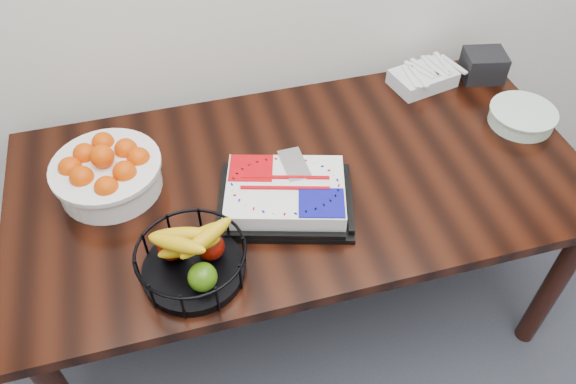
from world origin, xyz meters
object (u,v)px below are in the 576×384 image
object	(u,v)px
cake_tray	(285,195)
tangerine_bowl	(106,167)
napkin_box	(483,65)
fruit_basket	(192,259)
plate_stack	(522,117)
table	(301,193)

from	to	relation	value
cake_tray	tangerine_bowl	bearing A→B (deg)	157.74
cake_tray	tangerine_bowl	xyz separation A→B (m)	(-0.50, 0.20, 0.05)
cake_tray	tangerine_bowl	size ratio (longest dim) A/B	1.42
tangerine_bowl	napkin_box	size ratio (longest dim) A/B	2.26
cake_tray	napkin_box	xyz separation A→B (m)	(0.88, 0.43, 0.01)
cake_tray	napkin_box	world-z (taller)	napkin_box
fruit_basket	napkin_box	bearing A→B (deg)	27.20
plate_stack	napkin_box	bearing A→B (deg)	89.64
fruit_basket	table	bearing A→B (deg)	36.57
cake_tray	plate_stack	size ratio (longest dim) A/B	2.06
cake_tray	plate_stack	xyz separation A→B (m)	(0.88, 0.15, -0.01)
table	cake_tray	xyz separation A→B (m)	(-0.08, -0.10, 0.12)
fruit_basket	plate_stack	distance (m)	1.23
table	plate_stack	size ratio (longest dim) A/B	7.96
cake_tray	fruit_basket	xyz separation A→B (m)	(-0.30, -0.18, 0.03)
cake_tray	tangerine_bowl	distance (m)	0.54
fruit_basket	napkin_box	distance (m)	1.33
cake_tray	fruit_basket	size ratio (longest dim) A/B	1.60
table	plate_stack	distance (m)	0.81
table	cake_tray	world-z (taller)	cake_tray
cake_tray	fruit_basket	distance (m)	0.35
fruit_basket	plate_stack	world-z (taller)	fruit_basket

